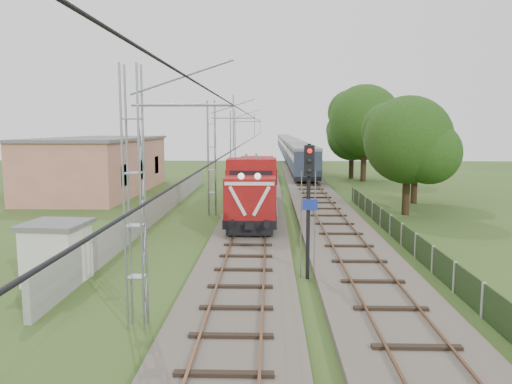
{
  "coord_description": "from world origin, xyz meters",
  "views": [
    {
      "loc": [
        1.07,
        -22.73,
        6.15
      ],
      "look_at": [
        0.22,
        7.73,
        2.2
      ],
      "focal_mm": 35.0,
      "sensor_mm": 36.0,
      "label": 1
    }
  ],
  "objects_px": {
    "coach_rake": "(289,145)",
    "relay_hut": "(57,252)",
    "signal_post": "(309,187)",
    "locomotive": "(254,185)"
  },
  "relations": [
    {
      "from": "locomotive",
      "to": "signal_post",
      "type": "relative_size",
      "value": 3.01
    },
    {
      "from": "coach_rake",
      "to": "signal_post",
      "type": "bearing_deg",
      "value": -91.58
    },
    {
      "from": "locomotive",
      "to": "relay_hut",
      "type": "height_order",
      "value": "locomotive"
    },
    {
      "from": "locomotive",
      "to": "relay_hut",
      "type": "distance_m",
      "value": 16.79
    },
    {
      "from": "relay_hut",
      "to": "locomotive",
      "type": "bearing_deg",
      "value": 63.8
    },
    {
      "from": "coach_rake",
      "to": "relay_hut",
      "type": "distance_m",
      "value": 87.44
    },
    {
      "from": "coach_rake",
      "to": "signal_post",
      "type": "distance_m",
      "value": 85.96
    },
    {
      "from": "signal_post",
      "to": "relay_hut",
      "type": "xyz_separation_m",
      "value": [
        -10.03,
        -0.63,
        -2.56
      ]
    },
    {
      "from": "locomotive",
      "to": "relay_hut",
      "type": "xyz_separation_m",
      "value": [
        -7.4,
        -15.04,
        -0.96
      ]
    },
    {
      "from": "coach_rake",
      "to": "relay_hut",
      "type": "xyz_separation_m",
      "value": [
        -12.4,
        -86.55,
        -1.21
      ]
    }
  ]
}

